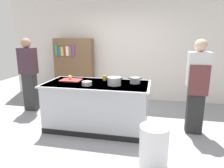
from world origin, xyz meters
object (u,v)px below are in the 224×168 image
onion (70,77)px  sauce_pan (135,80)px  trash_bin (154,147)px  person_guest (29,73)px  stock_pot (114,81)px  bookshelf (74,69)px  juice_cup (105,78)px  mixing_bowl (87,83)px  person_chef (197,85)px

onion → sauce_pan: 1.30m
trash_bin → person_guest: bearing=150.7°
trash_bin → stock_pot: bearing=128.1°
bookshelf → juice_cup: bearing=-50.1°
mixing_bowl → person_chef: bearing=11.2°
sauce_pan → bookshelf: bearing=138.7°
juice_cup → person_chef: size_ratio=0.06×
onion → bookshelf: (-0.59, 1.65, -0.11)m
sauce_pan → person_chef: 1.11m
person_chef → stock_pot: bearing=92.7°
sauce_pan → person_guest: size_ratio=0.15×
trash_bin → person_chef: person_chef is taller
person_guest → bookshelf: size_ratio=1.01×
person_guest → stock_pot: bearing=58.1°
onion → person_chef: size_ratio=0.05×
sauce_pan → person_guest: (-2.55, 0.48, -0.05)m
trash_bin → person_guest: 3.42m
trash_bin → bookshelf: size_ratio=0.35×
trash_bin → mixing_bowl: bearing=146.0°
person_chef → mixing_bowl: bearing=93.8°
trash_bin → person_guest: (-2.94, 1.65, 0.61)m
sauce_pan → onion: bearing=179.5°
onion → juice_cup: (0.68, 0.13, -0.01)m
stock_pot → mixing_bowl: bearing=-165.6°
onion → person_guest: person_guest is taller
stock_pot → sauce_pan: 0.41m
person_guest → sauce_pan: bearing=65.1°
person_guest → trash_bin: bearing=46.6°
person_chef → person_guest: size_ratio=1.00×
sauce_pan → juice_cup: 0.64m
bookshelf → stock_pot: bearing=-50.7°
person_guest → person_chef: bearing=69.0°
sauce_pan → mixing_bowl: size_ratio=1.41×
juice_cup → stock_pot: bearing=-53.3°
stock_pot → person_chef: 1.48m
onion → trash_bin: bearing=-34.7°
onion → trash_bin: (1.69, -1.17, -0.66)m
mixing_bowl → trash_bin: bearing=-34.0°
juice_cup → trash_bin: size_ratio=0.17×
trash_bin → bookshelf: bookshelf is taller
stock_pot → mixing_bowl: 0.49m
stock_pot → bookshelf: bookshelf is taller
person_guest → onion: bearing=55.0°
person_chef → bookshelf: person_chef is taller
juice_cup → bookshelf: 1.99m
juice_cup → person_guest: person_guest is taller
mixing_bowl → trash_bin: mixing_bowl is taller
sauce_pan → trash_bin: bearing=-71.5°
stock_pot → onion: bearing=166.4°
stock_pot → sauce_pan: bearing=31.9°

